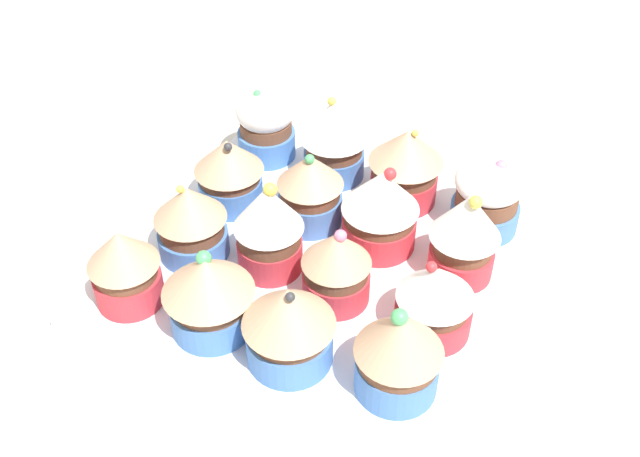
{
  "coord_description": "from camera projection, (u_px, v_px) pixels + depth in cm",
  "views": [
    {
      "loc": [
        41.16,
        20.38,
        44.26
      ],
      "look_at": [
        0.0,
        0.0,
        4.2
      ],
      "focal_mm": 42.61,
      "sensor_mm": 36.0,
      "label": 1
    }
  ],
  "objects": [
    {
      "name": "ground_plane",
      "position": [
        320.0,
        279.0,
        0.65
      ],
      "size": [
        180.0,
        180.0,
        3.0
      ],
      "primitive_type": "cube",
      "color": "beige"
    },
    {
      "name": "baking_tray",
      "position": [
        320.0,
        261.0,
        0.63
      ],
      "size": [
        30.8,
        30.8,
        1.2
      ],
      "color": "silver",
      "rests_on": "ground_plane"
    },
    {
      "name": "cupcake_0",
      "position": [
        266.0,
        124.0,
        0.71
      ],
      "size": [
        5.54,
        5.54,
        7.34
      ],
      "color": "#477AC6",
      "rests_on": "baking_tray"
    },
    {
      "name": "cupcake_1",
      "position": [
        229.0,
        171.0,
        0.66
      ],
      "size": [
        6.1,
        6.1,
        6.92
      ],
      "color": "#477AC6",
      "rests_on": "baking_tray"
    },
    {
      "name": "cupcake_2",
      "position": [
        191.0,
        221.0,
        0.61
      ],
      "size": [
        5.92,
        5.92,
        6.97
      ],
      "color": "#477AC6",
      "rests_on": "baking_tray"
    },
    {
      "name": "cupcake_3",
      "position": [
        124.0,
        266.0,
        0.57
      ],
      "size": [
        5.48,
        5.48,
        6.83
      ],
      "color": "#D1333D",
      "rests_on": "baking_tray"
    },
    {
      "name": "cupcake_4",
      "position": [
        334.0,
        137.0,
        0.69
      ],
      "size": [
        6.21,
        6.21,
        8.32
      ],
      "color": "#477AC6",
      "rests_on": "baking_tray"
    },
    {
      "name": "cupcake_5",
      "position": [
        310.0,
        189.0,
        0.64
      ],
      "size": [
        5.69,
        5.69,
        7.21
      ],
      "color": "#477AC6",
      "rests_on": "baking_tray"
    },
    {
      "name": "cupcake_6",
      "position": [
        269.0,
        227.0,
        0.59
      ],
      "size": [
        5.6,
        5.6,
        8.45
      ],
      "color": "#D1333D",
      "rests_on": "baking_tray"
    },
    {
      "name": "cupcake_7",
      "position": [
        209.0,
        293.0,
        0.55
      ],
      "size": [
        6.81,
        6.81,
        7.14
      ],
      "color": "#477AC6",
      "rests_on": "baking_tray"
    },
    {
      "name": "cupcake_8",
      "position": [
        405.0,
        164.0,
        0.66
      ],
      "size": [
        6.54,
        6.54,
        7.55
      ],
      "color": "#D1333D",
      "rests_on": "baking_tray"
    },
    {
      "name": "cupcake_9",
      "position": [
        380.0,
        208.0,
        0.62
      ],
      "size": [
        6.41,
        6.41,
        7.77
      ],
      "color": "#D1333D",
      "rests_on": "baking_tray"
    },
    {
      "name": "cupcake_10",
      "position": [
        336.0,
        266.0,
        0.57
      ],
      "size": [
        5.36,
        5.36,
        6.89
      ],
      "color": "#D1333D",
      "rests_on": "baking_tray"
    },
    {
      "name": "cupcake_11",
      "position": [
        289.0,
        324.0,
        0.52
      ],
      "size": [
        6.63,
        6.63,
        7.18
      ],
      "color": "#477AC6",
      "rests_on": "baking_tray"
    },
    {
      "name": "cupcake_12",
      "position": [
        487.0,
        197.0,
        0.64
      ],
      "size": [
        5.84,
        5.84,
        6.74
      ],
      "color": "#477AC6",
      "rests_on": "baking_tray"
    },
    {
      "name": "cupcake_13",
      "position": [
        465.0,
        234.0,
        0.59
      ],
      "size": [
        5.61,
        5.61,
        8.28
      ],
      "color": "#D1333D",
      "rests_on": "baking_tray"
    },
    {
      "name": "cupcake_14",
      "position": [
        435.0,
        299.0,
        0.55
      ],
      "size": [
        5.77,
        5.77,
        6.54
      ],
      "color": "#D1333D",
      "rests_on": "baking_tray"
    },
    {
      "name": "cupcake_15",
      "position": [
        399.0,
        351.0,
        0.5
      ],
      "size": [
        6.1,
        6.1,
        7.67
      ],
      "color": "#477AC6",
      "rests_on": "baking_tray"
    }
  ]
}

